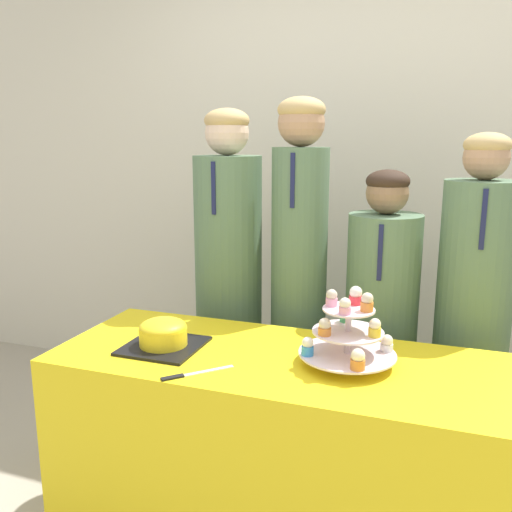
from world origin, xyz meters
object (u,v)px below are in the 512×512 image
Objects in this scene: student_1 at (298,293)px; student_2 at (380,343)px; round_cake at (163,334)px; cake_knife at (186,375)px; student_3 at (471,336)px; student_0 at (229,298)px; cupcake_stand at (348,332)px.

student_1 reaches higher than student_2.
cake_knife is at bearing -45.99° from round_cake.
round_cake is 0.16× the size of student_1.
student_3 is (0.36, 0.00, 0.07)m from student_2.
cake_knife is (0.18, -0.19, -0.05)m from round_cake.
student_0 is 1.07× the size of student_3.
student_2 is at bearing -0.00° from student_0.
student_1 is (0.15, 0.81, 0.06)m from cake_knife.
cake_knife is 0.12× the size of student_3.
round_cake is 0.17× the size of student_3.
cupcake_stand is at bearing -40.20° from student_0.
cake_knife is 0.96m from student_2.
student_0 is 0.34m from student_1.
cake_knife is 0.58× the size of cupcake_stand.
cake_knife is at bearing -100.51° from student_1.
student_1 is at bearing -0.00° from student_0.
cake_knife is 0.82m from student_1.
cupcake_stand reaches higher than cake_knife.
student_2 is at bearing -0.00° from student_1.
round_cake is at bearing -138.44° from student_2.
cupcake_stand is at bearing -126.38° from student_3.
cake_knife is 0.83m from student_0.
student_0 is at bearing 180.00° from student_2.
student_3 is at bearing -0.00° from student_0.
student_2 is 0.91× the size of student_3.
round_cake is at bearing -90.05° from student_0.
student_3 reaches higher than student_2.
student_1 is at bearing -180.00° from student_3.
student_0 reaches higher than cake_knife.
round_cake is 0.82× the size of cupcake_stand.
student_1 reaches higher than cupcake_stand.
cupcake_stand is 0.21× the size of student_3.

